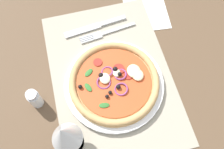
% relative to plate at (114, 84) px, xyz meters
% --- Properties ---
extents(ground_plane, '(1.90, 1.40, 0.02)m').
position_rel_plate_xyz_m(ground_plane, '(0.03, -0.00, -0.02)').
color(ground_plane, brown).
extents(placemat, '(0.49, 0.33, 0.00)m').
position_rel_plate_xyz_m(placemat, '(0.03, -0.00, -0.01)').
color(placemat, '#A39984').
rests_on(placemat, ground_plane).
extents(plate, '(0.27, 0.27, 0.01)m').
position_rel_plate_xyz_m(plate, '(0.00, 0.00, 0.00)').
color(plate, white).
rests_on(plate, placemat).
extents(pizza, '(0.25, 0.25, 0.03)m').
position_rel_plate_xyz_m(pizza, '(0.00, -0.00, 0.02)').
color(pizza, tan).
rests_on(pizza, plate).
extents(fork, '(0.04, 0.18, 0.00)m').
position_rel_plate_xyz_m(fork, '(0.17, -0.02, -0.00)').
color(fork, silver).
rests_on(fork, placemat).
extents(knife, '(0.04, 0.20, 0.01)m').
position_rel_plate_xyz_m(knife, '(0.20, 0.01, -0.00)').
color(knife, silver).
rests_on(knife, placemat).
extents(wine_glass, '(0.07, 0.07, 0.15)m').
position_rel_plate_xyz_m(wine_glass, '(-0.12, 0.14, 0.09)').
color(wine_glass, silver).
rests_on(wine_glass, ground_plane).
extents(napkin, '(0.16, 0.15, 0.00)m').
position_rel_plate_xyz_m(napkin, '(0.22, -0.17, -0.01)').
color(napkin, silver).
rests_on(napkin, ground_plane).
extents(pepper_shaker, '(0.03, 0.03, 0.07)m').
position_rel_plate_xyz_m(pepper_shaker, '(0.00, 0.21, 0.02)').
color(pepper_shaker, silver).
rests_on(pepper_shaker, ground_plane).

